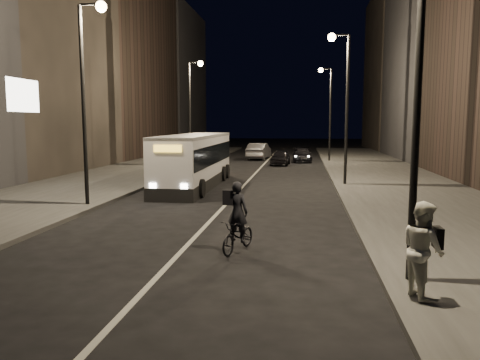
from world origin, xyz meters
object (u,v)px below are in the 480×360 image
(streetlight_left_near, at_px, (89,77))
(cyclist_on_bicycle, at_px, (238,229))
(streetlight_right_far, at_px, (327,101))
(car_near, at_px, (280,158))
(pedestrian_woman, at_px, (423,249))
(streetlight_right_near, at_px, (407,32))
(car_mid, at_px, (259,151))
(car_far, at_px, (302,155))
(streetlight_left_far, at_px, (193,99))
(streetlight_right_mid, at_px, (342,88))
(city_bus, at_px, (195,158))

(streetlight_left_near, bearing_deg, cyclist_on_bicycle, -40.25)
(streetlight_right_far, bearing_deg, car_near, -141.13)
(car_near, bearing_deg, pedestrian_woman, -78.95)
(streetlight_left_near, bearing_deg, streetlight_right_near, -36.88)
(car_mid, xyz_separation_m, car_far, (4.14, -2.35, -0.19))
(cyclist_on_bicycle, distance_m, car_mid, 32.55)
(streetlight_left_far, distance_m, pedestrian_woman, 29.44)
(streetlight_right_far, relative_size, car_far, 1.98)
(streetlight_right_far, xyz_separation_m, streetlight_left_near, (-10.66, -24.00, 0.00))
(streetlight_right_mid, bearing_deg, pedestrian_woman, -89.10)
(streetlight_right_far, height_order, cyclist_on_bicycle, streetlight_right_far)
(pedestrian_woman, relative_size, car_mid, 0.40)
(cyclist_on_bicycle, bearing_deg, car_mid, 113.58)
(cyclist_on_bicycle, bearing_deg, car_near, 109.51)
(streetlight_left_near, bearing_deg, pedestrian_woman, -39.46)
(streetlight_right_far, relative_size, car_near, 2.24)
(streetlight_right_mid, relative_size, city_bus, 0.76)
(streetlight_left_far, height_order, car_near, streetlight_left_far)
(car_far, bearing_deg, pedestrian_woman, -88.21)
(streetlight_left_far, bearing_deg, pedestrian_woman, -67.96)
(streetlight_right_mid, bearing_deg, streetlight_left_far, 136.84)
(streetlight_right_far, distance_m, car_near, 6.92)
(cyclist_on_bicycle, bearing_deg, streetlight_right_near, -10.67)
(streetlight_right_far, distance_m, city_bus, 19.23)
(streetlight_right_far, height_order, car_far, streetlight_right_far)
(cyclist_on_bicycle, bearing_deg, car_far, 106.06)
(streetlight_left_far, xyz_separation_m, car_mid, (4.40, 8.62, -4.58))
(pedestrian_woman, relative_size, car_near, 0.52)
(streetlight_right_mid, bearing_deg, streetlight_left_near, -143.12)
(car_near, relative_size, car_mid, 0.76)
(car_far, bearing_deg, car_mid, 148.12)
(streetlight_right_mid, distance_m, car_near, 14.24)
(streetlight_right_mid, relative_size, cyclist_on_bicycle, 4.13)
(streetlight_right_near, bearing_deg, cyclist_on_bicycle, 150.14)
(streetlight_right_near, height_order, streetlight_right_far, same)
(streetlight_right_far, relative_size, cyclist_on_bicycle, 4.13)
(streetlight_right_far, bearing_deg, car_mid, 157.28)
(streetlight_right_far, bearing_deg, pedestrian_woman, -89.53)
(streetlight_right_far, relative_size, car_mid, 1.71)
(car_near, bearing_deg, streetlight_right_far, 41.93)
(car_near, bearing_deg, car_far, 65.52)
(cyclist_on_bicycle, bearing_deg, pedestrian_woman, -18.88)
(city_bus, bearing_deg, streetlight_left_near, -111.84)
(streetlight_right_far, xyz_separation_m, city_bus, (-7.95, -17.09, -3.80))
(city_bus, relative_size, pedestrian_woman, 5.70)
(streetlight_right_near, distance_m, streetlight_left_near, 13.33)
(streetlight_right_mid, relative_size, car_mid, 1.71)
(streetlight_left_near, relative_size, car_near, 2.24)
(streetlight_left_far, bearing_deg, streetlight_left_near, -90.00)
(streetlight_right_far, relative_size, city_bus, 0.76)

